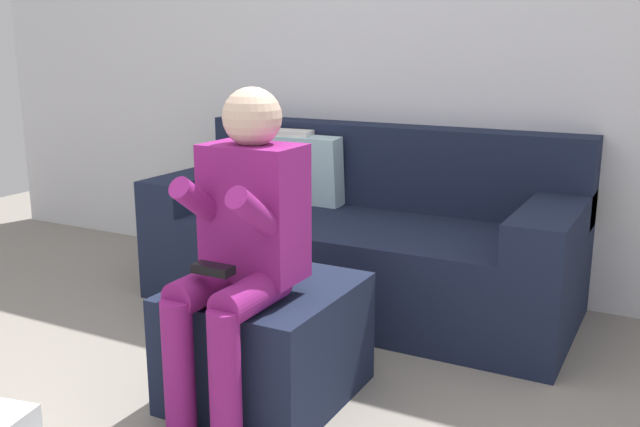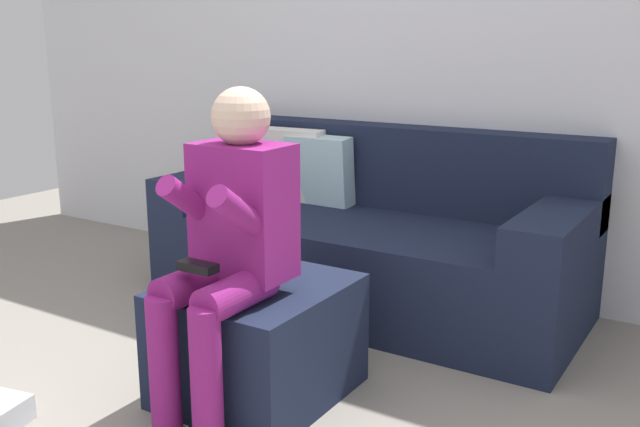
# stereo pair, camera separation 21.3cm
# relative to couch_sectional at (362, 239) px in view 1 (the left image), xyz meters

# --- Properties ---
(wall_back) EXTENTS (5.99, 0.10, 2.69)m
(wall_back) POSITION_rel_couch_sectional_xyz_m (0.00, 0.45, 1.01)
(wall_back) COLOR silver
(wall_back) RESTS_ON ground_plane
(couch_sectional) EXTENTS (2.15, 0.93, 0.90)m
(couch_sectional) POSITION_rel_couch_sectional_xyz_m (0.00, 0.00, 0.00)
(couch_sectional) COLOR #192138
(couch_sectional) RESTS_ON ground_plane
(ottoman) EXTENTS (0.60, 0.67, 0.45)m
(ottoman) POSITION_rel_couch_sectional_xyz_m (0.12, -1.13, -0.11)
(ottoman) COLOR #192138
(ottoman) RESTS_ON ground_plane
(person_seated) EXTENTS (0.34, 0.61, 1.19)m
(person_seated) POSITION_rel_couch_sectional_xyz_m (0.13, -1.30, 0.34)
(person_seated) COLOR #8C1E72
(person_seated) RESTS_ON ground_plane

